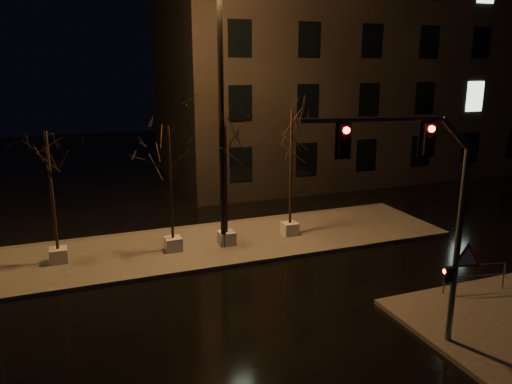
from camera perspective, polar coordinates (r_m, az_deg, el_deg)
name	(u,v)px	position (r m, az deg, el deg)	size (l,w,h in m)	color
ground	(248,311)	(16.09, -0.96, -13.46)	(90.00, 90.00, 0.00)	black
median	(199,246)	(21.31, -6.56, -6.14)	(22.00, 5.00, 0.15)	#494641
building	(346,64)	(36.60, 10.28, 14.17)	(25.00, 12.00, 15.00)	black
tree_1	(49,162)	(19.71, -22.61, 3.21)	(1.80, 1.80, 5.16)	beige
tree_2	(169,155)	(19.71, -9.88, 4.19)	(1.80, 1.80, 5.20)	beige
tree_3	(225,152)	(20.17, -3.52, 4.57)	(1.80, 1.80, 5.18)	beige
tree_4	(291,139)	(21.36, 4.07, 6.03)	(1.80, 1.80, 5.63)	beige
traffic_signal_mast	(426,200)	(13.34, 18.85, -0.88)	(4.90, 1.27, 6.14)	#5A5C62
streetlight_main	(221,95)	(19.64, -4.02, 11.00)	(2.70, 0.60, 10.77)	black
guard_rail_a	(475,273)	(18.30, 23.73, -8.52)	(2.17, 0.48, 0.96)	#5A5C62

